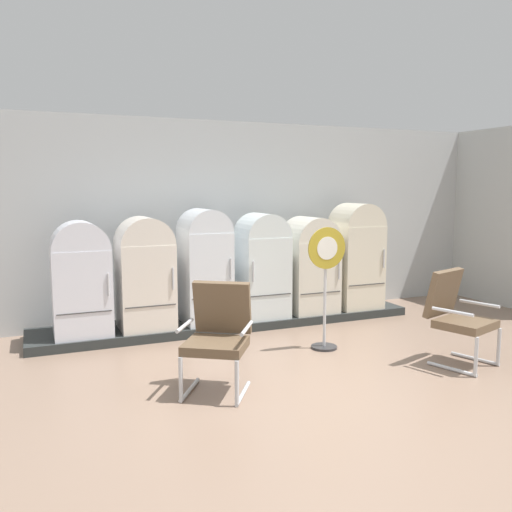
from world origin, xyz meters
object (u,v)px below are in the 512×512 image
at_px(refrigerator_0, 81,276).
at_px(refrigerator_3, 262,262).
at_px(sign_stand, 326,287).
at_px(refrigerator_4, 310,262).
at_px(armchair_left, 218,332).
at_px(refrigerator_1, 145,270).
at_px(armchair_right, 457,313).
at_px(refrigerator_2, 205,262).
at_px(refrigerator_5, 356,253).

height_order(refrigerator_0, refrigerator_3, refrigerator_3).
distance_m(refrigerator_0, sign_stand, 3.03).
xyz_separation_m(refrigerator_4, armchair_left, (-2.18, -2.17, -0.28)).
bearing_deg(refrigerator_1, armchair_left, -82.89).
bearing_deg(refrigerator_0, armchair_right, -32.55).
bearing_deg(sign_stand, refrigerator_4, 68.74).
relative_size(refrigerator_0, sign_stand, 0.96).
distance_m(refrigerator_3, armchair_right, 2.78).
height_order(refrigerator_2, refrigerator_5, refrigerator_5).
distance_m(refrigerator_0, armchair_left, 2.40).
bearing_deg(refrigerator_1, sign_stand, -36.21).
height_order(refrigerator_4, armchair_left, refrigerator_4).
bearing_deg(armchair_left, refrigerator_5, 35.72).
distance_m(refrigerator_3, armchair_left, 2.58).
relative_size(refrigerator_5, armchair_right, 1.53).
distance_m(armchair_right, sign_stand, 1.51).
xyz_separation_m(refrigerator_4, sign_stand, (-0.55, -1.41, -0.09)).
bearing_deg(refrigerator_4, refrigerator_1, -179.70).
bearing_deg(armchair_left, refrigerator_4, 44.86).
bearing_deg(armchair_right, armchair_left, 174.02).
height_order(refrigerator_5, armchair_right, refrigerator_5).
bearing_deg(refrigerator_4, refrigerator_2, 179.83).
xyz_separation_m(refrigerator_3, armchair_right, (1.31, -2.43, -0.32)).
relative_size(refrigerator_2, armchair_left, 1.48).
xyz_separation_m(refrigerator_1, armchair_right, (2.98, -2.44, -0.31)).
xyz_separation_m(refrigerator_4, refrigerator_5, (0.79, -0.03, 0.11)).
xyz_separation_m(refrigerator_3, armchair_left, (-1.40, -2.14, -0.32)).
xyz_separation_m(refrigerator_3, sign_stand, (0.24, -1.38, -0.13)).
height_order(refrigerator_3, sign_stand, refrigerator_3).
bearing_deg(refrigerator_3, armchair_right, -61.66).
bearing_deg(refrigerator_3, refrigerator_2, 177.70).
xyz_separation_m(refrigerator_0, refrigerator_2, (1.63, 0.05, 0.08)).
bearing_deg(refrigerator_4, armchair_left, -135.14).
bearing_deg(refrigerator_1, refrigerator_4, 0.30).
bearing_deg(armchair_right, sign_stand, 135.59).
height_order(refrigerator_5, armchair_left, refrigerator_5).
xyz_separation_m(refrigerator_0, refrigerator_1, (0.80, 0.03, 0.02)).
bearing_deg(refrigerator_0, refrigerator_5, 0.14).
height_order(armchair_left, sign_stand, sign_stand).
xyz_separation_m(refrigerator_5, armchair_right, (-0.27, -2.42, -0.39)).
bearing_deg(refrigerator_0, sign_stand, -26.72).
relative_size(refrigerator_0, armchair_right, 1.36).
distance_m(refrigerator_3, sign_stand, 1.41).
height_order(armchair_left, armchair_right, same).
xyz_separation_m(refrigerator_2, armchair_right, (2.15, -2.46, -0.36)).
distance_m(refrigerator_5, armchair_right, 2.47).
xyz_separation_m(armchair_left, armchair_right, (2.71, -0.28, 0.00)).
bearing_deg(refrigerator_0, armchair_left, -63.25).
relative_size(refrigerator_2, refrigerator_4, 1.10).
distance_m(refrigerator_5, armchair_left, 3.68).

